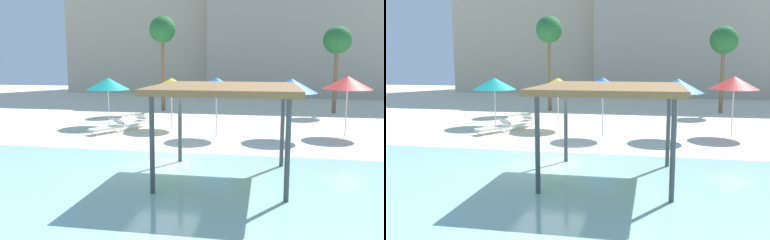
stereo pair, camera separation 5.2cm
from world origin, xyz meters
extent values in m
plane|color=beige|center=(0.00, 0.00, 0.00)|extent=(80.00, 80.00, 0.00)
cube|color=#99D1C6|center=(0.00, -5.25, 0.02)|extent=(44.00, 13.50, 0.04)
cylinder|color=#42474C|center=(0.63, 0.14, 1.39)|extent=(0.14, 0.14, 2.77)
cylinder|color=#42474C|center=(4.25, 0.14, 1.39)|extent=(0.14, 0.14, 2.77)
cylinder|color=#42474C|center=(0.63, -3.48, 1.39)|extent=(0.14, 0.14, 2.77)
cylinder|color=#42474C|center=(4.25, -3.48, 1.39)|extent=(0.14, 0.14, 2.77)
cube|color=olive|center=(2.44, -1.67, 2.86)|extent=(4.32, 4.32, 0.18)
cylinder|color=silver|center=(-1.38, 7.34, 1.04)|extent=(0.06, 0.06, 2.09)
cone|color=yellow|center=(-1.38, 7.34, 2.42)|extent=(2.43, 2.43, 0.67)
cylinder|color=silver|center=(-5.10, 7.55, 1.03)|extent=(0.06, 0.06, 2.06)
cone|color=teal|center=(-5.10, 7.55, 2.39)|extent=(2.43, 2.43, 0.67)
cylinder|color=silver|center=(7.57, 6.79, 1.15)|extent=(0.06, 0.06, 2.30)
cone|color=red|center=(7.57, 6.79, 2.62)|extent=(2.35, 2.35, 0.64)
cylinder|color=silver|center=(4.84, 5.66, 1.09)|extent=(0.06, 0.06, 2.18)
cone|color=blue|center=(4.84, 5.66, 2.51)|extent=(2.42, 2.42, 0.66)
cylinder|color=silver|center=(1.31, 5.37, 1.14)|extent=(0.06, 0.06, 2.28)
cone|color=blue|center=(1.31, 5.37, 2.58)|extent=(2.17, 2.17, 0.60)
cylinder|color=white|center=(-3.16, 6.22, 0.11)|extent=(0.05, 0.05, 0.22)
cylinder|color=white|center=(-3.64, 6.27, 0.11)|extent=(0.05, 0.05, 0.22)
cylinder|color=white|center=(-3.01, 7.65, 0.11)|extent=(0.05, 0.05, 0.22)
cylinder|color=white|center=(-3.48, 7.70, 0.11)|extent=(0.05, 0.05, 0.22)
cube|color=white|center=(-3.32, 6.96, 0.27)|extent=(0.79, 1.85, 0.10)
cube|color=white|center=(-3.24, 7.70, 0.55)|extent=(0.65, 0.57, 0.40)
cylinder|color=white|center=(-4.48, 4.46, 0.11)|extent=(0.05, 0.05, 0.22)
cylinder|color=white|center=(-4.89, 4.71, 0.11)|extent=(0.05, 0.05, 0.22)
cylinder|color=white|center=(-3.73, 5.69, 0.11)|extent=(0.05, 0.05, 0.22)
cylinder|color=white|center=(-4.14, 5.94, 0.11)|extent=(0.05, 0.05, 0.22)
cube|color=white|center=(-4.31, 5.20, 0.27)|extent=(1.45, 1.85, 0.10)
cube|color=white|center=(-3.92, 5.84, 0.55)|extent=(0.78, 0.75, 0.40)
cylinder|color=brown|center=(-3.74, 14.63, 2.76)|extent=(0.28, 0.28, 5.52)
sphere|color=#286B33|center=(-3.74, 14.63, 5.87)|extent=(1.90, 1.90, 1.90)
cylinder|color=brown|center=(8.38, 15.53, 2.35)|extent=(0.28, 0.28, 4.70)
sphere|color=#286B33|center=(8.38, 15.53, 5.05)|extent=(1.90, 1.90, 1.90)
cube|color=beige|center=(-8.77, 33.25, 9.93)|extent=(19.82, 8.66, 19.87)
cube|color=#B2A893|center=(9.72, 32.14, 8.52)|extent=(23.91, 11.85, 17.03)
camera|label=1|loc=(3.66, -13.88, 3.73)|focal=37.66mm
camera|label=2|loc=(3.72, -13.87, 3.73)|focal=37.66mm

